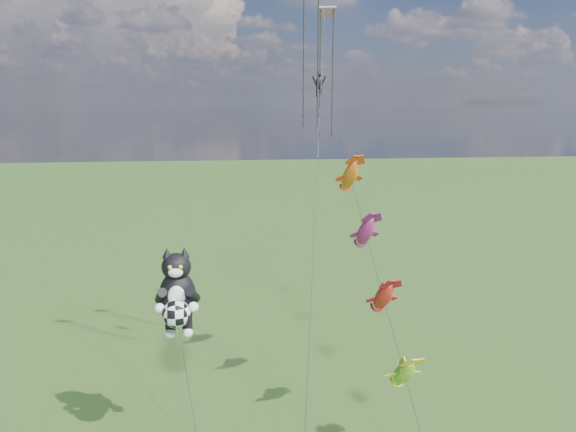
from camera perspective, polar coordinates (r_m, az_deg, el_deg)
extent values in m
cylinder|color=black|center=(29.57, -9.98, -17.21)|extent=(1.06, 2.60, 6.09)
ellipsoid|color=black|center=(29.22, -11.14, -8.11)|extent=(2.32, 2.11, 2.77)
ellipsoid|color=black|center=(28.63, -11.28, -5.07)|extent=(1.84, 1.75, 1.40)
cone|color=black|center=(28.48, -12.20, -3.67)|extent=(0.62, 0.62, 0.52)
cone|color=black|center=(28.40, -10.47, -3.63)|extent=(0.62, 0.62, 0.52)
ellipsoid|color=white|center=(28.13, -11.35, -5.65)|extent=(0.81, 0.59, 0.50)
ellipsoid|color=white|center=(28.52, -11.26, -8.06)|extent=(0.92, 0.60, 1.14)
sphere|color=gold|center=(28.02, -11.92, -5.13)|extent=(0.21, 0.21, 0.21)
sphere|color=gold|center=(27.97, -10.86, -5.12)|extent=(0.21, 0.21, 0.21)
sphere|color=white|center=(28.52, -12.92, -9.15)|extent=(0.52, 0.52, 0.52)
sphere|color=white|center=(28.38, -9.58, -9.11)|extent=(0.52, 0.52, 0.52)
sphere|color=white|center=(29.80, -11.86, -11.58)|extent=(0.55, 0.55, 0.55)
sphere|color=white|center=(29.73, -10.17, -11.56)|extent=(0.55, 0.55, 0.55)
sphere|color=white|center=(28.28, -11.28, -9.73)|extent=(1.39, 1.39, 1.39)
cylinder|color=black|center=(30.55, 9.32, -6.89)|extent=(1.54, 15.76, 15.24)
ellipsoid|color=green|center=(28.86, 11.71, -15.31)|extent=(1.05, 2.43, 2.32)
ellipsoid|color=red|center=(30.25, 9.65, -8.10)|extent=(1.05, 2.43, 2.32)
ellipsoid|color=#D8338F|center=(32.10, 7.87, -1.62)|extent=(1.05, 2.43, 2.32)
ellipsoid|color=orange|center=(34.34, 6.31, 4.09)|extent=(1.05, 2.43, 2.32)
cylinder|color=black|center=(27.32, 2.94, 3.94)|extent=(3.95, 16.64, 27.17)
cylinder|color=black|center=(32.63, 1.62, 16.14)|extent=(0.08, 0.08, 8.47)
cylinder|color=black|center=(32.75, 3.07, 16.11)|extent=(0.08, 0.08, 8.47)
cube|color=#363ECC|center=(36.01, 4.00, 20.01)|extent=(1.23, 0.90, 0.61)
cylinder|color=black|center=(35.57, 3.28, 13.90)|extent=(0.08, 0.08, 7.69)
cylinder|color=black|center=(35.71, 4.54, 13.87)|extent=(0.08, 0.08, 7.69)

